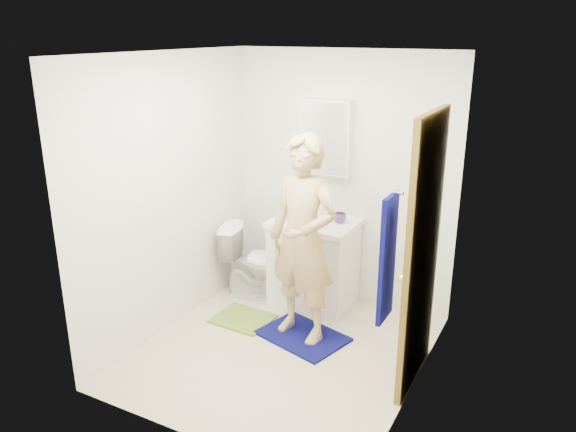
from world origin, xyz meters
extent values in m
cube|color=beige|center=(0.00, 0.00, -0.01)|extent=(2.20, 2.40, 0.02)
cube|color=white|center=(0.00, 0.00, 2.41)|extent=(2.20, 2.40, 0.02)
cube|color=silver|center=(0.00, 1.21, 1.20)|extent=(2.20, 0.02, 2.40)
cube|color=silver|center=(0.00, -1.21, 1.20)|extent=(2.20, 0.02, 2.40)
cube|color=silver|center=(-1.11, 0.00, 1.20)|extent=(0.02, 2.40, 2.40)
cube|color=silver|center=(1.11, 0.00, 1.20)|extent=(0.02, 2.40, 2.40)
cube|color=white|center=(-0.15, 0.91, 0.40)|extent=(0.75, 0.55, 0.80)
cube|color=white|center=(-0.15, 0.91, 0.83)|extent=(0.79, 0.59, 0.05)
cylinder|color=white|center=(-0.15, 0.91, 0.84)|extent=(0.40, 0.40, 0.03)
cylinder|color=silver|center=(-0.15, 1.09, 0.91)|extent=(0.03, 0.03, 0.12)
cube|color=white|center=(-0.15, 1.14, 1.60)|extent=(0.50, 0.12, 0.70)
cube|color=white|center=(-0.15, 1.08, 1.60)|extent=(0.46, 0.01, 0.66)
cube|color=brown|center=(1.07, 0.15, 1.02)|extent=(0.05, 0.80, 2.05)
sphere|color=gold|center=(1.03, -0.17, 0.95)|extent=(0.07, 0.07, 0.07)
cube|color=#080B51|center=(1.03, -0.57, 1.25)|extent=(0.03, 0.24, 0.80)
cylinder|color=silver|center=(1.07, -0.57, 1.67)|extent=(0.06, 0.02, 0.02)
imported|color=white|center=(-0.70, 0.80, 0.37)|extent=(0.81, 0.60, 0.74)
cube|color=#080B51|center=(0.05, 0.27, 0.01)|extent=(0.84, 0.69, 0.02)
cube|color=olive|center=(-0.57, 0.29, 0.01)|extent=(0.53, 0.45, 0.02)
imported|color=#BC6858|center=(-0.43, 0.86, 0.95)|extent=(0.10, 0.11, 0.19)
imported|color=#59387C|center=(0.08, 0.98, 0.90)|extent=(0.12, 0.12, 0.09)
imported|color=tan|center=(0.04, 0.28, 0.91)|extent=(0.71, 0.54, 1.77)
camera|label=1|loc=(1.96, -3.60, 2.57)|focal=35.00mm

